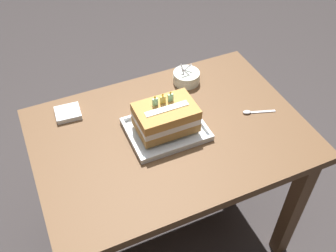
% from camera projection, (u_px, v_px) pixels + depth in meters
% --- Properties ---
extents(ground_plane, '(8.00, 8.00, 0.00)m').
position_uv_depth(ground_plane, '(170.00, 230.00, 1.97)').
color(ground_plane, '#383333').
extents(dining_table, '(1.01, 0.71, 0.72)m').
position_uv_depth(dining_table, '(170.00, 152.00, 1.54)').
color(dining_table, brown).
rests_on(dining_table, ground_plane).
extents(foil_tray, '(0.29, 0.23, 0.02)m').
position_uv_depth(foil_tray, '(166.00, 130.00, 1.46)').
color(foil_tray, silver).
rests_on(foil_tray, dining_table).
extents(birthday_cake, '(0.22, 0.15, 0.14)m').
position_uv_depth(birthday_cake, '(166.00, 117.00, 1.41)').
color(birthday_cake, '#BA8441').
rests_on(birthday_cake, foil_tray).
extents(bowl_stack, '(0.11, 0.11, 0.09)m').
position_uv_depth(bowl_stack, '(186.00, 77.00, 1.65)').
color(bowl_stack, silver).
rests_on(bowl_stack, dining_table).
extents(serving_spoon_near_tray, '(0.13, 0.06, 0.01)m').
position_uv_depth(serving_spoon_near_tray, '(251.00, 112.00, 1.53)').
color(serving_spoon_near_tray, silver).
rests_on(serving_spoon_near_tray, dining_table).
extents(napkin_pile, '(0.10, 0.09, 0.02)m').
position_uv_depth(napkin_pile, '(68.00, 113.00, 1.52)').
color(napkin_pile, white).
rests_on(napkin_pile, dining_table).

